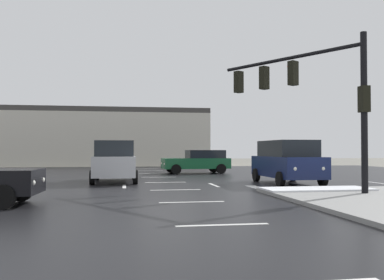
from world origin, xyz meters
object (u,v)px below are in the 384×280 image
sedan_green (198,161)px  suv_silver (115,160)px  suv_navy (287,161)px  traffic_signal_mast (308,87)px

sedan_green → suv_silver: suv_silver is taller
sedan_green → suv_navy: bearing=101.0°
traffic_signal_mast → suv_silver: 10.10m
suv_navy → sedan_green: bearing=-165.3°
suv_navy → suv_silver: same height
traffic_signal_mast → sedan_green: (-1.87, 13.33, -3.15)m
traffic_signal_mast → sedan_green: 13.82m
traffic_signal_mast → sedan_green: bearing=-23.9°
sedan_green → traffic_signal_mast: bearing=94.0°
suv_navy → sedan_green: suv_navy is taller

